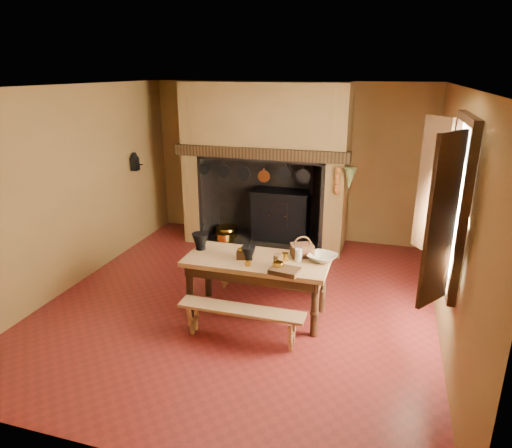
{
  "coord_description": "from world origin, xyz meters",
  "views": [
    {
      "loc": [
        1.76,
        -5.25,
        2.99
      ],
      "look_at": [
        0.11,
        0.3,
        1.02
      ],
      "focal_mm": 32.0,
      "sensor_mm": 36.0,
      "label": 1
    }
  ],
  "objects": [
    {
      "name": "brass_mug_b",
      "position": [
        0.64,
        -0.21,
        0.82
      ],
      "size": [
        0.1,
        0.1,
        0.09
      ],
      "primitive_type": "cylinder",
      "rotation": [
        0.0,
        0.0,
        -0.25
      ],
      "color": "#B38B29",
      "rests_on": "work_table"
    },
    {
      "name": "hearth_pans",
      "position": [
        -1.05,
        2.22,
        0.09
      ],
      "size": [
        0.51,
        0.62,
        0.2
      ],
      "color": "#B38B29",
      "rests_on": "floor"
    },
    {
      "name": "mortar_small",
      "position": [
        0.2,
        -0.32,
        0.86
      ],
      "size": [
        0.17,
        0.17,
        0.29
      ],
      "rotation": [
        0.0,
        0.0,
        0.27
      ],
      "color": "black",
      "rests_on": "work_table"
    },
    {
      "name": "work_table",
      "position": [
        0.29,
        -0.26,
        0.65
      ],
      "size": [
        1.77,
        0.79,
        0.77
      ],
      "color": "tan",
      "rests_on": "floor"
    },
    {
      "name": "herb_bunch",
      "position": [
        1.18,
        1.79,
        1.38
      ],
      "size": [
        0.2,
        0.2,
        0.35
      ],
      "primitive_type": "cone",
      "rotation": [
        3.14,
        0.0,
        0.0
      ],
      "color": "#59622E",
      "rests_on": "chimney_breast"
    },
    {
      "name": "hanging_pans",
      "position": [
        -0.34,
        1.81,
        1.36
      ],
      "size": [
        1.92,
        0.29,
        0.27
      ],
      "color": "black",
      "rests_on": "chimney_breast"
    },
    {
      "name": "back_wall",
      "position": [
        0.0,
        2.75,
        1.4
      ],
      "size": [
        5.0,
        0.02,
        2.8
      ],
      "primitive_type": "cube",
      "color": "olive",
      "rests_on": "floor"
    },
    {
      "name": "coffee_grinder",
      "position": [
        0.11,
        -0.32,
        0.83
      ],
      "size": [
        0.16,
        0.13,
        0.17
      ],
      "rotation": [
        0.0,
        0.0,
        0.22
      ],
      "color": "#321E10",
      "rests_on": "work_table"
    },
    {
      "name": "mixing_bowl",
      "position": [
        1.08,
        -0.1,
        0.81
      ],
      "size": [
        0.43,
        0.43,
        0.08
      ],
      "primitive_type": "imported",
      "rotation": [
        0.0,
        0.0,
        -0.33
      ],
      "color": "#BFB693",
      "rests_on": "work_table"
    },
    {
      "name": "wall_front",
      "position": [
        0.0,
        -2.75,
        1.4
      ],
      "size": [
        5.0,
        0.02,
        2.8
      ],
      "primitive_type": "cube",
      "color": "olive",
      "rests_on": "floor"
    },
    {
      "name": "wall_coffee_mill",
      "position": [
        -2.42,
        1.55,
        1.52
      ],
      "size": [
        0.23,
        0.16,
        0.31
      ],
      "color": "black",
      "rests_on": "wall_left"
    },
    {
      "name": "brass_cup",
      "position": [
        0.63,
        -0.52,
        0.82
      ],
      "size": [
        0.15,
        0.15,
        0.1
      ],
      "primitive_type": "imported",
      "rotation": [
        0.0,
        0.0,
        -0.11
      ],
      "color": "#B38B29",
      "rests_on": "work_table"
    },
    {
      "name": "bench_front",
      "position": [
        0.29,
        -0.89,
        0.31
      ],
      "size": [
        1.47,
        0.26,
        0.41
      ],
      "color": "tan",
      "rests_on": "floor"
    },
    {
      "name": "brass_mug_a",
      "position": [
        0.25,
        -0.5,
        0.81
      ],
      "size": [
        0.07,
        0.07,
        0.08
      ],
      "primitive_type": "cylinder",
      "rotation": [
        0.0,
        0.0,
        0.02
      ],
      "color": "#B38B29",
      "rests_on": "work_table"
    },
    {
      "name": "stoneware_crock",
      "position": [
        0.59,
        -0.39,
        0.84
      ],
      "size": [
        0.12,
        0.12,
        0.14
      ],
      "primitive_type": "cylinder",
      "rotation": [
        0.0,
        0.0,
        0.07
      ],
      "color": "#51341E",
      "rests_on": "work_table"
    },
    {
      "name": "ceiling",
      "position": [
        0.0,
        0.0,
        2.8
      ],
      "size": [
        5.5,
        5.5,
        0.0
      ],
      "primitive_type": "plane",
      "rotation": [
        3.14,
        0.0,
        0.0
      ],
      "color": "silver",
      "rests_on": "back_wall"
    },
    {
      "name": "wicker_basket",
      "position": [
        0.81,
        -0.02,
        0.85
      ],
      "size": [
        0.33,
        0.29,
        0.27
      ],
      "rotation": [
        0.0,
        0.0,
        0.39
      ],
      "color": "#522A18",
      "rests_on": "work_table"
    },
    {
      "name": "window",
      "position": [
        2.35,
        -0.4,
        1.7
      ],
      "size": [
        0.39,
        1.75,
        1.76
      ],
      "color": "white",
      "rests_on": "wall_right"
    },
    {
      "name": "mortar_large",
      "position": [
        -0.5,
        -0.17,
        0.89
      ],
      "size": [
        0.22,
        0.22,
        0.37
      ],
      "rotation": [
        0.0,
        0.0,
        0.08
      ],
      "color": "black",
      "rests_on": "work_table"
    },
    {
      "name": "floor",
      "position": [
        0.0,
        0.0,
        0.0
      ],
      "size": [
        5.5,
        5.5,
        0.0
      ],
      "primitive_type": "plane",
      "color": "maroon",
      "rests_on": "ground"
    },
    {
      "name": "bench_back",
      "position": [
        0.29,
        0.36,
        0.34
      ],
      "size": [
        1.62,
        0.28,
        0.46
      ],
      "color": "tan",
      "rests_on": "floor"
    },
    {
      "name": "onion_string",
      "position": [
        1.0,
        1.79,
        1.33
      ],
      "size": [
        0.12,
        0.1,
        0.46
      ],
      "primitive_type": null,
      "color": "#A8521F",
      "rests_on": "chimney_breast"
    },
    {
      "name": "chimney_breast",
      "position": [
        -0.3,
        2.31,
        1.81
      ],
      "size": [
        2.95,
        0.96,
        2.8
      ],
      "color": "olive",
      "rests_on": "floor"
    },
    {
      "name": "wall_right",
      "position": [
        2.5,
        0.0,
        1.4
      ],
      "size": [
        0.02,
        5.5,
        2.8
      ],
      "primitive_type": "cube",
      "color": "olive",
      "rests_on": "floor"
    },
    {
      "name": "iron_range",
      "position": [
        -0.04,
        2.45,
        0.48
      ],
      "size": [
        1.12,
        0.55,
        1.6
      ],
      "color": "black",
      "rests_on": "floor"
    },
    {
      "name": "wooden_tray",
      "position": [
        0.72,
        -0.57,
        0.8
      ],
      "size": [
        0.36,
        0.29,
        0.06
      ],
      "primitive_type": "cube",
      "rotation": [
        0.0,
        0.0,
        -0.16
      ],
      "color": "#321E10",
      "rests_on": "work_table"
    },
    {
      "name": "glass_jar",
      "position": [
        0.8,
        -0.18,
        0.84
      ],
      "size": [
        0.11,
        0.11,
        0.15
      ],
      "primitive_type": "cylinder",
      "rotation": [
        0.0,
        0.0,
        -0.41
      ],
      "color": "beige",
      "rests_on": "work_table"
    },
    {
      "name": "wall_left",
      "position": [
        -2.5,
        0.0,
        1.4
      ],
      "size": [
        0.02,
        5.5,
        2.8
      ],
      "primitive_type": "cube",
      "color": "olive",
      "rests_on": "floor"
    }
  ]
}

